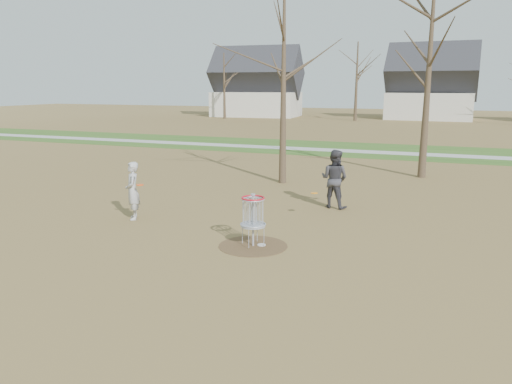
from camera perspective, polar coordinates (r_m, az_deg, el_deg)
ground at (r=13.05m, az=-0.34°, el=-6.19°), size 160.00×160.00×0.00m
green_band at (r=33.09m, az=13.18°, el=4.68°), size 160.00×8.00×0.01m
footpath at (r=32.11m, az=12.92°, el=4.49°), size 160.00×1.50×0.01m
dirt_circle at (r=13.05m, az=-0.34°, el=-6.17°), size 1.80×1.80×0.01m
player_standing at (r=15.89m, az=-13.92°, el=0.14°), size 0.73×0.78×1.80m
player_throwing at (r=17.08m, az=8.95°, el=1.49°), size 1.10×0.94×1.99m
disc_grounded at (r=13.07m, az=0.64°, el=-6.06°), size 0.22×0.22×0.02m
discs_in_play at (r=15.31m, az=-2.74°, el=0.33°), size 5.09×2.41×0.34m
disc_golf_basket at (r=12.79m, az=-0.34°, el=-2.30°), size 0.64×0.64×1.35m
bare_trees at (r=47.41m, az=18.33°, el=13.01°), size 52.62×44.98×9.00m
houses_row at (r=64.09m, az=21.39°, el=10.77°), size 56.51×10.01×7.26m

